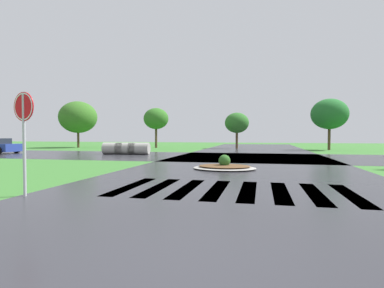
# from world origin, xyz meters

# --- Properties ---
(ground_plane) EXTENTS (120.00, 120.00, 0.10)m
(ground_plane) POSITION_xyz_m (0.00, 0.00, -0.05)
(ground_plane) COLOR #38722D
(asphalt_roadway) EXTENTS (10.86, 80.00, 0.01)m
(asphalt_roadway) POSITION_xyz_m (0.00, 10.00, 0.00)
(asphalt_roadway) COLOR #2B2B30
(asphalt_roadway) RESTS_ON ground
(asphalt_cross_road) EXTENTS (90.00, 9.78, 0.01)m
(asphalt_cross_road) POSITION_xyz_m (0.00, 18.93, 0.00)
(asphalt_cross_road) COLOR #2B2B30
(asphalt_cross_road) RESTS_ON ground
(crosswalk_stripes) EXTENTS (6.75, 3.42, 0.01)m
(crosswalk_stripes) POSITION_xyz_m (-0.00, 5.58, 0.00)
(crosswalk_stripes) COLOR white
(crosswalk_stripes) RESTS_ON ground
(stop_sign) EXTENTS (0.75, 0.21, 2.73)m
(stop_sign) POSITION_xyz_m (-5.23, 3.49, 2.03)
(stop_sign) COLOR #B2B5BA
(stop_sign) RESTS_ON ground
(median_island) EXTENTS (2.95, 2.38, 0.68)m
(median_island) POSITION_xyz_m (-0.86, 10.97, 0.13)
(median_island) COLOR #9E9B93
(median_island) RESTS_ON ground
(drainage_pipe_stack) EXTENTS (3.93, 1.33, 0.97)m
(drainage_pipe_stack) POSITION_xyz_m (-10.03, 19.97, 0.49)
(drainage_pipe_stack) COLOR #9E9B93
(drainage_pipe_stack) RESTS_ON ground
(background_treeline) EXTENTS (43.53, 5.64, 5.82)m
(background_treeline) POSITION_xyz_m (-7.07, 31.64, 3.62)
(background_treeline) COLOR #4C3823
(background_treeline) RESTS_ON ground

